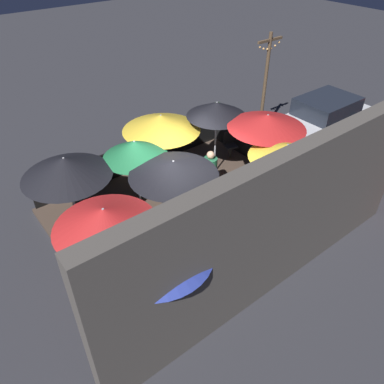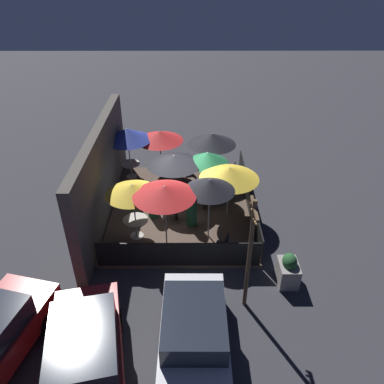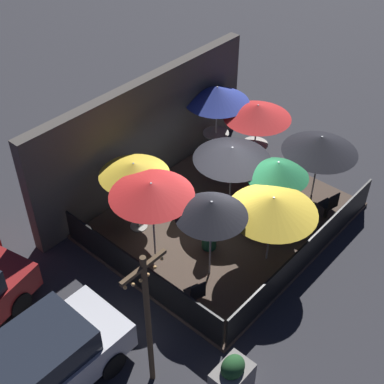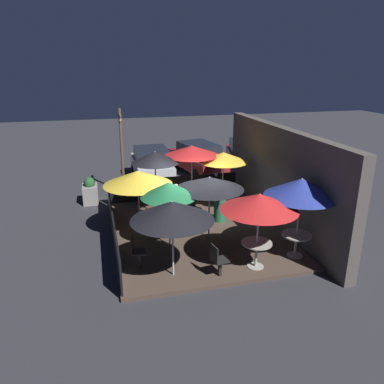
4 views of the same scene
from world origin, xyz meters
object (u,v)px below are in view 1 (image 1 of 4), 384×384
object	(u,v)px
patio_umbrella_4	(135,149)
patio_chair_1	(230,144)
dining_table_2	(113,265)
patio_chair_0	(213,189)
patio_chair_2	(84,186)
patio_chair_3	(81,241)
patron_0	(230,208)
patron_1	(210,173)
light_post	(265,82)
patio_umbrella_6	(161,123)
patio_umbrella_1	(155,244)
patio_umbrella_8	(65,167)
patio_umbrella_2	(104,218)
patio_umbrella_7	(174,168)
planter_box	(216,117)
parked_car_0	(324,118)
dining_table_0	(279,198)
dining_table_1	(160,301)
patio_umbrella_5	(267,121)
patio_umbrella_0	(287,151)
patio_umbrella_3	(217,109)
patio_chair_4	(169,180)

from	to	relation	value
patio_umbrella_4	patio_chair_1	world-z (taller)	patio_umbrella_4
patio_umbrella_4	dining_table_2	distance (m)	3.09
patio_chair_0	patio_chair_2	xyz separation A→B (m)	(2.81, -2.36, 0.03)
dining_table_2	patio_chair_3	xyz separation A→B (m)	(0.21, -1.19, -0.09)
patron_0	patron_1	xyz separation A→B (m)	(-0.57, -1.49, 0.07)
light_post	patio_umbrella_6	bearing A→B (deg)	2.03
patio_umbrella_1	patio_umbrella_8	distance (m)	3.73
patio_umbrella_2	dining_table_2	xyz separation A→B (m)	(0.00, -0.00, -1.35)
patio_umbrella_6	patio_umbrella_7	bearing A→B (deg)	62.90
patio_umbrella_2	patio_chair_0	xyz separation A→B (m)	(-3.60, -0.87, -1.45)
patio_chair_3	planter_box	size ratio (longest dim) A/B	0.83
patio_umbrella_7	patron_1	size ratio (longest dim) A/B	1.63
patio_umbrella_1	patio_chair_3	world-z (taller)	patio_umbrella_1
parked_car_0	patron_1	bearing A→B (deg)	0.90
patio_chair_0	patron_0	distance (m)	0.98
dining_table_0	dining_table_1	distance (m)	4.44
patio_umbrella_1	patio_umbrella_5	bearing A→B (deg)	-158.51
patio_umbrella_0	dining_table_0	distance (m)	1.44
patio_umbrella_4	light_post	xyz separation A→B (m)	(-5.82, -0.93, 0.15)
patio_umbrella_5	light_post	distance (m)	3.61
planter_box	patio_umbrella_3	bearing A→B (deg)	48.17
planter_box	patio_umbrella_6	bearing A→B (deg)	24.44
planter_box	patio_umbrella_0	bearing A→B (deg)	66.70
planter_box	patio_umbrella_8	bearing A→B (deg)	17.75
dining_table_2	patio_chair_4	world-z (taller)	patio_chair_4
patio_chair_3	patio_chair_4	bearing A→B (deg)	94.61
patio_chair_2	patio_chair_3	bearing A→B (deg)	-12.44
dining_table_2	light_post	world-z (taller)	light_post
patio_umbrella_2	patio_chair_3	world-z (taller)	patio_umbrella_2
patron_0	patio_chair_0	bearing A→B (deg)	3.92
patio_chair_3	patio_umbrella_6	bearing A→B (deg)	105.41
patio_umbrella_6	patio_chair_0	xyz separation A→B (m)	(-0.34, 1.97, -1.39)
patron_0	planter_box	distance (m)	5.72
patio_chair_1	patron_0	world-z (taller)	patron_0
dining_table_1	patio_chair_4	world-z (taller)	patio_chair_4
patio_umbrella_0	patio_umbrella_1	size ratio (longest dim) A/B	0.93
dining_table_2	patio_chair_4	distance (m)	3.50
patio_chair_0	patron_0	bearing A→B (deg)	-48.64
patio_chair_1	parked_car_0	world-z (taller)	parked_car_0
patio_umbrella_4	patio_umbrella_5	xyz separation A→B (m)	(-3.21, 1.55, 0.42)
patio_umbrella_4	patio_chair_4	xyz separation A→B (m)	(-0.95, 0.07, -1.35)
patio_chair_0	parked_car_0	xyz separation A→B (m)	(-5.81, -0.59, 0.23)
dining_table_1	parked_car_0	world-z (taller)	parked_car_0
dining_table_1	patio_chair_0	world-z (taller)	patio_chair_0
patio_chair_4	parked_car_0	world-z (taller)	parked_car_0
patio_umbrella_8	patio_chair_0	distance (m)	3.98
patio_chair_2	patron_0	bearing A→B (deg)	51.79
patio_umbrella_6	patio_chair_0	bearing A→B (deg)	99.83
patio_umbrella_6	patio_umbrella_7	distance (m)	2.39
patio_umbrella_0	patron_1	bearing A→B (deg)	-70.79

